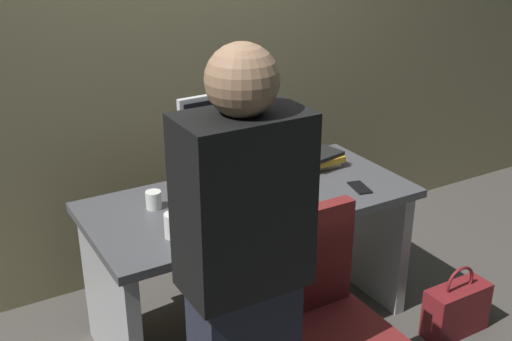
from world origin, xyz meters
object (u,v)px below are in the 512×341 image
Objects in this scene: person_at_desk at (244,285)px; cell_phone at (360,188)px; mouse at (290,189)px; cup_near_keyboard at (173,225)px; desk at (251,236)px; keyboard at (237,206)px; office_chair at (324,340)px; monitor at (230,131)px; handbag at (456,309)px; cup_by_monitor at (154,200)px; book_stack at (322,158)px.

person_at_desk is 1.17m from cell_phone.
mouse is 0.34m from cell_phone.
mouse is 0.95× the size of cup_near_keyboard.
desk is 3.60× the size of keyboard.
office_chair is at bearing -112.17° from mouse.
office_chair reaches higher than cell_phone.
monitor is 1.26× the size of keyboard.
cell_phone is at bearing -23.36° from mouse.
handbag is (0.96, -0.49, -0.60)m from keyboard.
monitor is 6.56× the size of cup_by_monitor.
monitor is 0.66m from cup_near_keyboard.
desk is 6.83× the size of book_stack.
monitor is at bearing 169.46° from book_stack.
desk is at bearing -165.77° from book_stack.
cup_by_monitor is at bearing -179.00° from book_stack.
cup_by_monitor is (-0.35, 0.85, 0.33)m from office_chair.
keyboard is 4.10× the size of cup_near_keyboard.
book_stack is at bearing 55.64° from office_chair.
cup_near_keyboard is (-0.48, -0.40, -0.20)m from monitor.
office_chair is 1.11m from book_stack.
cup_near_keyboard is at bearing -159.01° from desk.
office_chair is 2.49× the size of handbag.
office_chair is 0.98m from cup_by_monitor.
cup_by_monitor is at bearing 112.09° from office_chair.
person_at_desk reaches higher than cell_phone.
cell_phone is (0.98, 0.61, -0.12)m from person_at_desk.
keyboard is 5.21× the size of cup_by_monitor.
keyboard is at bearing -174.67° from mouse.
cup_near_keyboard reaches higher than mouse.
desk is at bearing -92.91° from monitor.
office_chair is 0.76m from cup_near_keyboard.
cup_by_monitor is 0.22× the size of handbag.
cup_near_keyboard is 0.73× the size of cell_phone.
keyboard is (-0.02, 0.66, 0.30)m from office_chair.
office_chair is 2.19× the size of keyboard.
cup_near_keyboard is 0.46× the size of book_stack.
desk is 0.75m from office_chair.
cell_phone is (0.97, -0.01, -0.05)m from cup_near_keyboard.
office_chair is at bearing -91.28° from keyboard.
book_stack reaches higher than mouse.
keyboard is 0.30m from mouse.
monitor is at bearing 136.54° from handbag.
office_chair is at bearing -97.30° from desk.
handbag is at bearing 9.66° from person_at_desk.
book_stack is at bearing 17.57° from cup_near_keyboard.
keyboard is 0.63m from cell_phone.
cell_phone is (0.49, -0.41, -0.25)m from monitor.
office_chair reaches higher than cup_near_keyboard.
book_stack is (0.94, 0.02, 0.01)m from cup_by_monitor.
cup_by_monitor is 0.36× the size of book_stack.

